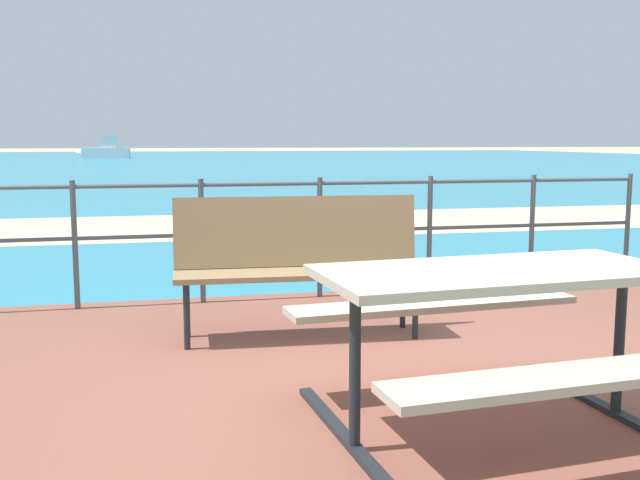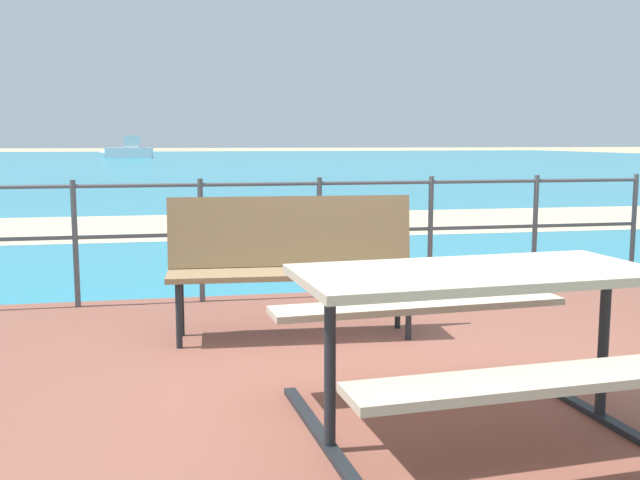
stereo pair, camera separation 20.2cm
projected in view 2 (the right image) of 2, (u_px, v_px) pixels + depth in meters
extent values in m
plane|color=tan|center=(409.00, 401.00, 3.92)|extent=(240.00, 240.00, 0.00)
cube|color=brown|center=(409.00, 396.00, 3.91)|extent=(6.40, 5.20, 0.06)
cube|color=teal|center=(192.00, 163.00, 42.77)|extent=(90.00, 90.00, 0.01)
cube|color=beige|center=(248.00, 225.00, 11.97)|extent=(54.02, 3.96, 0.01)
cube|color=#BCAD93|center=(476.00, 274.00, 3.23)|extent=(1.63, 0.84, 0.04)
cube|color=#BCAD93|center=(555.00, 379.00, 2.67)|extent=(1.60, 0.38, 0.04)
cube|color=#BCAD93|center=(419.00, 305.00, 3.86)|extent=(1.60, 0.38, 0.04)
cylinder|color=#1E2328|center=(330.00, 368.00, 3.10)|extent=(0.05, 0.05, 0.74)
cube|color=#1E2328|center=(330.00, 448.00, 3.15)|extent=(0.17, 1.50, 0.03)
cylinder|color=#1E2328|center=(603.00, 344.00, 3.46)|extent=(0.05, 0.05, 0.74)
cube|color=#1E2328|center=(599.00, 416.00, 3.50)|extent=(0.17, 1.50, 0.03)
cube|color=#8C704C|center=(294.00, 273.00, 4.90)|extent=(1.68, 0.50, 0.04)
cube|color=#8C704C|center=(291.00, 231.00, 5.04)|extent=(1.66, 0.18, 0.48)
cylinder|color=#1E2328|center=(179.00, 314.00, 4.68)|extent=(0.04, 0.04, 0.44)
cylinder|color=#1E2328|center=(181.00, 304.00, 4.97)|extent=(0.04, 0.04, 0.44)
cylinder|color=#1E2328|center=(409.00, 307.00, 4.88)|extent=(0.04, 0.04, 0.44)
cylinder|color=#1E2328|center=(398.00, 297.00, 5.17)|extent=(0.04, 0.04, 0.44)
cylinder|color=#4C5156|center=(75.00, 244.00, 5.81)|extent=(0.04, 0.04, 1.01)
cylinder|color=#4C5156|center=(201.00, 241.00, 6.00)|extent=(0.04, 0.04, 1.01)
cylinder|color=#4C5156|center=(319.00, 237.00, 6.19)|extent=(0.04, 0.04, 1.01)
cylinder|color=#4C5156|center=(430.00, 234.00, 6.38)|extent=(0.04, 0.04, 1.01)
cylinder|color=#4C5156|center=(535.00, 232.00, 6.57)|extent=(0.04, 0.04, 1.01)
cylinder|color=#4C5156|center=(633.00, 229.00, 6.77)|extent=(0.04, 0.04, 1.01)
cylinder|color=#4C5156|center=(319.00, 183.00, 6.13)|extent=(5.90, 0.03, 0.03)
cylinder|color=#4C5156|center=(319.00, 231.00, 6.18)|extent=(5.90, 0.03, 0.03)
cube|color=silver|center=(129.00, 153.00, 54.98)|extent=(3.48, 1.39, 0.78)
cube|color=silver|center=(132.00, 141.00, 54.89)|extent=(1.21, 0.94, 0.90)
cone|color=silver|center=(103.00, 153.00, 54.78)|extent=(0.56, 0.75, 0.70)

